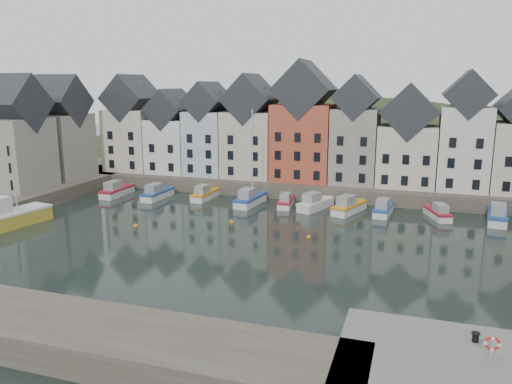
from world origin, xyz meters
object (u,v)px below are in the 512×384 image
at_px(boat_a, 116,191).
at_px(life_ring_post, 492,344).
at_px(boat_d, 250,199).
at_px(mooring_bollard, 476,337).

relative_size(boat_a, life_ring_post, 5.20).
height_order(boat_a, boat_d, boat_d).
bearing_deg(boat_a, mooring_bollard, -37.50).
distance_m(boat_d, life_ring_post, 44.58).
bearing_deg(mooring_bollard, boat_a, 143.68).
height_order(boat_d, mooring_bollard, boat_d).
relative_size(mooring_bollard, life_ring_post, 0.43).
xyz_separation_m(boat_d, life_ring_post, (25.88, -36.24, 2.00)).
xyz_separation_m(boat_d, mooring_bollard, (25.28, -34.55, 1.45)).
bearing_deg(life_ring_post, boat_a, 142.69).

